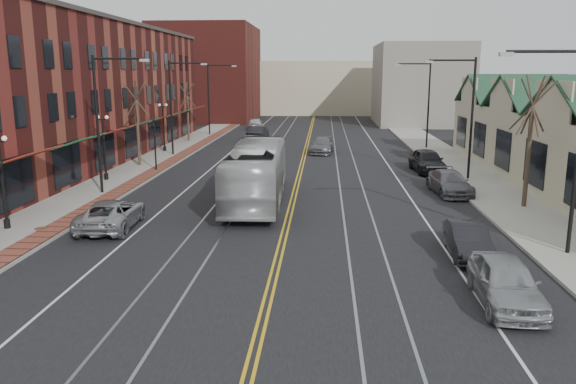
# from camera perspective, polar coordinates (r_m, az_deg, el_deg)

# --- Properties ---
(ground) EXTENTS (160.00, 160.00, 0.00)m
(ground) POSITION_cam_1_polar(r_m,az_deg,el_deg) (17.68, -2.34, -11.94)
(ground) COLOR black
(ground) RESTS_ON ground
(sidewalk_left) EXTENTS (4.00, 120.00, 0.15)m
(sidewalk_left) POSITION_cam_1_polar(r_m,az_deg,el_deg) (39.24, -16.86, 1.11)
(sidewalk_left) COLOR gray
(sidewalk_left) RESTS_ON ground
(sidewalk_right) EXTENTS (4.00, 120.00, 0.15)m
(sidewalk_right) POSITION_cam_1_polar(r_m,az_deg,el_deg) (38.16, 19.23, 0.65)
(sidewalk_right) COLOR gray
(sidewalk_right) RESTS_ON ground
(building_left) EXTENTS (10.00, 50.00, 11.00)m
(building_left) POSITION_cam_1_polar(r_m,az_deg,el_deg) (47.83, -22.30, 9.17)
(building_left) COLOR maroon
(building_left) RESTS_ON ground
(backdrop_left) EXTENTS (14.00, 18.00, 14.00)m
(backdrop_left) POSITION_cam_1_polar(r_m,az_deg,el_deg) (87.87, -8.11, 11.85)
(backdrop_left) COLOR maroon
(backdrop_left) RESTS_ON ground
(backdrop_mid) EXTENTS (22.00, 14.00, 9.00)m
(backdrop_mid) POSITION_cam_1_polar(r_m,az_deg,el_deg) (101.11, 2.77, 10.55)
(backdrop_mid) COLOR #B4A78A
(backdrop_mid) RESTS_ON ground
(backdrop_right) EXTENTS (12.00, 16.00, 11.00)m
(backdrop_right) POSITION_cam_1_polar(r_m,az_deg,el_deg) (82.15, 13.23, 10.59)
(backdrop_right) COLOR slate
(backdrop_right) RESTS_ON ground
(streetlight_l_1) EXTENTS (3.33, 0.25, 8.00)m
(streetlight_l_1) POSITION_cam_1_polar(r_m,az_deg,el_deg) (34.59, -18.18, 7.90)
(streetlight_l_1) COLOR black
(streetlight_l_1) RESTS_ON sidewalk_left
(streetlight_l_2) EXTENTS (3.33, 0.25, 8.00)m
(streetlight_l_2) POSITION_cam_1_polar(r_m,az_deg,el_deg) (49.78, -11.33, 9.36)
(streetlight_l_2) COLOR black
(streetlight_l_2) RESTS_ON sidewalk_left
(streetlight_l_3) EXTENTS (3.33, 0.25, 8.00)m
(streetlight_l_3) POSITION_cam_1_polar(r_m,az_deg,el_deg) (65.36, -7.69, 10.08)
(streetlight_l_3) COLOR black
(streetlight_l_3) RESTS_ON sidewalk_left
(streetlight_r_0) EXTENTS (3.33, 0.25, 8.00)m
(streetlight_r_0) POSITION_cam_1_polar(r_m,az_deg,el_deg) (24.03, 26.59, 5.64)
(streetlight_r_0) COLOR black
(streetlight_r_0) RESTS_ON sidewalk_right
(streetlight_r_1) EXTENTS (3.33, 0.25, 8.00)m
(streetlight_r_1) POSITION_cam_1_polar(r_m,az_deg,el_deg) (39.24, 17.61, 8.36)
(streetlight_r_1) COLOR black
(streetlight_r_1) RESTS_ON sidewalk_right
(streetlight_r_2) EXTENTS (3.33, 0.25, 8.00)m
(streetlight_r_2) POSITION_cam_1_polar(r_m,az_deg,el_deg) (54.89, 13.66, 9.49)
(streetlight_r_2) COLOR black
(streetlight_r_2) RESTS_ON sidewalk_right
(lamppost_l_1) EXTENTS (0.84, 0.28, 4.27)m
(lamppost_l_1) POSITION_cam_1_polar(r_m,az_deg,el_deg) (28.56, -26.99, 0.69)
(lamppost_l_1) COLOR black
(lamppost_l_1) RESTS_ON sidewalk_left
(lamppost_l_2) EXTENTS (0.84, 0.28, 4.27)m
(lamppost_l_2) POSITION_cam_1_polar(r_m,az_deg,el_deg) (39.20, -18.15, 4.17)
(lamppost_l_2) COLOR black
(lamppost_l_2) RESTS_ON sidewalk_left
(lamppost_l_3) EXTENTS (0.84, 0.28, 4.27)m
(lamppost_l_3) POSITION_cam_1_polar(r_m,az_deg,el_deg) (52.37, -12.51, 6.33)
(lamppost_l_3) COLOR black
(lamppost_l_3) RESTS_ON sidewalk_left
(tree_left_near) EXTENTS (1.78, 1.37, 6.48)m
(tree_left_near) POSITION_cam_1_polar(r_m,az_deg,el_deg) (44.56, -15.06, 6.94)
(tree_left_near) COLOR #382B21
(tree_left_near) RESTS_ON sidewalk_left
(tree_left_far) EXTENTS (1.66, 1.28, 6.02)m
(tree_left_far) POSITION_cam_1_polar(r_m,az_deg,el_deg) (59.91, -10.15, 8.15)
(tree_left_far) COLOR #382B21
(tree_left_far) RESTS_ON sidewalk_left
(tree_right_mid) EXTENTS (1.90, 1.46, 6.93)m
(tree_right_mid) POSITION_cam_1_polar(r_m,az_deg,el_deg) (32.11, 23.35, 4.94)
(tree_right_mid) COLOR #382B21
(tree_right_mid) RESTS_ON sidewalk_right
(manhole_far) EXTENTS (0.60, 0.60, 0.02)m
(manhole_far) POSITION_cam_1_polar(r_m,az_deg,el_deg) (28.21, -23.80, -3.41)
(manhole_far) COLOR #592D19
(manhole_far) RESTS_ON sidewalk_left
(traffic_signal) EXTENTS (0.18, 0.15, 3.80)m
(traffic_signal) POSITION_cam_1_polar(r_m,az_deg,el_deg) (42.20, -13.38, 5.17)
(traffic_signal) COLOR black
(traffic_signal) RESTS_ON sidewalk_left
(transit_bus) EXTENTS (3.12, 11.88, 3.29)m
(transit_bus) POSITION_cam_1_polar(r_m,az_deg,el_deg) (31.38, -3.21, 1.88)
(transit_bus) COLOR #B7B7B9
(transit_bus) RESTS_ON ground
(parked_suv) EXTENTS (2.60, 5.10, 1.38)m
(parked_suv) POSITION_cam_1_polar(r_m,az_deg,el_deg) (27.54, -17.50, -2.15)
(parked_suv) COLOR #9B9DA1
(parked_suv) RESTS_ON ground
(parked_car_a) EXTENTS (1.95, 4.47, 1.50)m
(parked_car_a) POSITION_cam_1_polar(r_m,az_deg,el_deg) (19.08, 21.25, -8.52)
(parked_car_a) COLOR #979A9E
(parked_car_a) RESTS_ON ground
(parked_car_b) EXTENTS (1.59, 4.08, 1.32)m
(parked_car_b) POSITION_cam_1_polar(r_m,az_deg,el_deg) (23.48, 17.79, -4.67)
(parked_car_b) COLOR black
(parked_car_b) RESTS_ON ground
(parked_car_c) EXTENTS (2.34, 4.91, 1.38)m
(parked_car_c) POSITION_cam_1_polar(r_m,az_deg,el_deg) (35.03, 16.10, 0.91)
(parked_car_c) COLOR #5D5B62
(parked_car_c) RESTS_ON ground
(parked_car_d) EXTENTS (2.33, 5.10, 1.70)m
(parked_car_d) POSITION_cam_1_polar(r_m,az_deg,el_deg) (42.35, 13.97, 3.11)
(parked_car_d) COLOR black
(parked_car_d) RESTS_ON ground
(distant_car_left) EXTENTS (1.95, 4.92, 1.59)m
(distant_car_left) POSITION_cam_1_polar(r_m,az_deg,el_deg) (60.33, -3.09, 5.98)
(distant_car_left) COLOR black
(distant_car_left) RESTS_ON ground
(distant_car_right) EXTENTS (2.43, 4.94, 1.38)m
(distant_car_right) POSITION_cam_1_polar(r_m,az_deg,el_deg) (51.06, 3.49, 4.75)
(distant_car_right) COLOR slate
(distant_car_right) RESTS_ON ground
(distant_car_far) EXTENTS (2.20, 4.56, 1.50)m
(distant_car_far) POSITION_cam_1_polar(r_m,az_deg,el_deg) (72.54, -3.34, 6.97)
(distant_car_far) COLOR #B5B8BD
(distant_car_far) RESTS_ON ground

